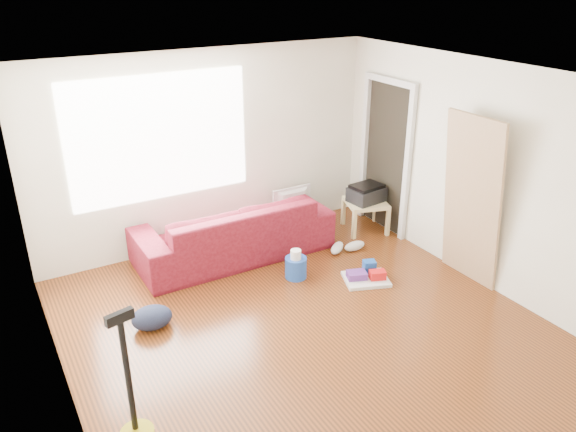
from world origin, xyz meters
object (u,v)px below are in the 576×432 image
tv_stand (294,220)px  backpack (153,327)px  sofa (235,255)px  bucket (296,277)px  side_table (366,206)px  cleaning_tray (366,276)px

tv_stand → backpack: 2.75m
sofa → bucket: size_ratio=9.55×
side_table → sofa: bearing=173.0°
side_table → cleaning_tray: (-0.82, -1.12, -0.31)m
tv_stand → bucket: (-0.66, -1.14, -0.14)m
tv_stand → cleaning_tray: 1.62m
bucket → backpack: 1.78m
backpack → sofa: bearing=41.8°
bucket → cleaning_tray: (0.68, -0.47, 0.06)m
bucket → cleaning_tray: bearing=-34.9°
sofa → bucket: sofa is taller
cleaning_tray → backpack: size_ratio=1.48×
sofa → cleaning_tray: size_ratio=4.00×
cleaning_tray → backpack: (-2.46, 0.35, -0.06)m
sofa → side_table: side_table is taller
bucket → sofa: bearing=113.9°
sofa → bucket: 0.95m
backpack → bucket: bearing=10.2°
bucket → backpack: bucket is taller
bucket → cleaning_tray: size_ratio=0.42×
cleaning_tray → backpack: cleaning_tray is taller
side_table → bucket: size_ratio=2.58×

